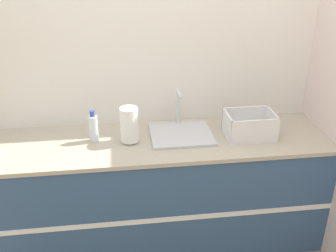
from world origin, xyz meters
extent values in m
cube|color=silver|center=(0.00, 0.68, 1.30)|extent=(4.89, 0.06, 2.60)
cube|color=silver|center=(1.28, 0.33, 1.30)|extent=(0.06, 2.65, 2.60)
cube|color=#33517A|center=(0.00, 0.33, 0.44)|extent=(2.49, 0.65, 0.87)
cube|color=white|center=(0.00, 0.00, 0.44)|extent=(2.49, 0.01, 0.04)
cube|color=#B2A893|center=(0.00, 0.33, 0.89)|extent=(2.52, 0.68, 0.03)
cube|color=silver|center=(0.18, 0.37, 0.91)|extent=(0.45, 0.41, 0.02)
cylinder|color=silver|center=(0.18, 0.55, 1.05)|extent=(0.02, 0.02, 0.27)
cylinder|color=silver|center=(0.18, 0.48, 1.19)|extent=(0.02, 0.16, 0.02)
cylinder|color=#4C4C51|center=(-0.20, 0.32, 0.91)|extent=(0.10, 0.10, 0.01)
cylinder|color=white|center=(-0.20, 0.32, 1.04)|extent=(0.13, 0.13, 0.25)
cube|color=white|center=(0.67, 0.29, 0.91)|extent=(0.35, 0.25, 0.01)
cube|color=white|center=(0.67, 0.17, 1.00)|extent=(0.35, 0.01, 0.17)
cube|color=white|center=(0.67, 0.41, 1.00)|extent=(0.35, 0.01, 0.17)
cube|color=white|center=(0.50, 0.29, 1.00)|extent=(0.01, 0.25, 0.17)
cube|color=white|center=(0.84, 0.29, 1.00)|extent=(0.01, 0.25, 0.17)
cylinder|color=silver|center=(-0.45, 0.36, 1.00)|extent=(0.07, 0.07, 0.20)
cylinder|color=#334C9E|center=(-0.45, 0.36, 1.12)|extent=(0.04, 0.04, 0.04)
camera|label=1|loc=(-0.25, -2.18, 2.23)|focal=42.00mm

